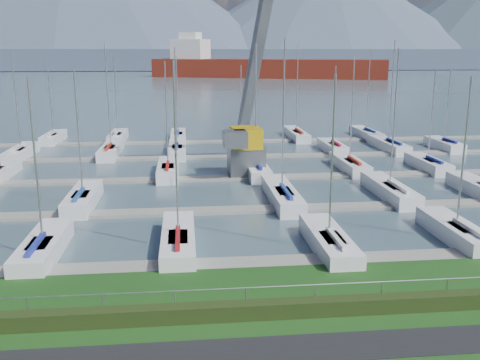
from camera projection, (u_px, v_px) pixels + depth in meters
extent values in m
cube|color=black|center=(281.00, 350.00, 20.16)|extent=(160.00, 2.00, 0.04)
cube|color=#475D68|center=(190.00, 74.00, 274.50)|extent=(800.00, 540.00, 0.20)
cube|color=#233212|center=(270.00, 309.00, 22.60)|extent=(80.00, 0.70, 0.70)
cylinder|color=gray|center=(269.00, 287.00, 22.78)|extent=(80.00, 0.04, 0.04)
cube|color=#48536A|center=(188.00, 59.00, 340.66)|extent=(900.00, 80.00, 12.00)
cone|color=#49586B|center=(327.00, 10.00, 420.47)|extent=(300.00, 300.00, 85.00)
cube|color=gray|center=(251.00, 264.00, 28.92)|extent=(90.00, 1.60, 0.25)
cube|color=gray|center=(234.00, 210.00, 38.58)|extent=(90.00, 1.60, 0.25)
cube|color=slate|center=(224.00, 178.00, 48.25)|extent=(90.00, 1.60, 0.25)
cube|color=slate|center=(217.00, 157.00, 57.92)|extent=(90.00, 1.60, 0.25)
cube|color=slate|center=(212.00, 142.00, 67.59)|extent=(90.00, 1.60, 0.25)
cube|color=#55595C|center=(246.00, 160.00, 49.25)|extent=(3.32, 3.32, 2.60)
cube|color=#BF970B|center=(246.00, 137.00, 48.76)|extent=(2.73, 3.50, 1.80)
cube|color=slate|center=(260.00, 37.00, 51.17)|extent=(3.35, 11.17, 19.89)
cube|color=slate|center=(235.00, 139.00, 46.66)|extent=(2.08, 2.28, 1.40)
cube|color=maroon|center=(268.00, 71.00, 230.66)|extent=(100.41, 53.46, 10.00)
cube|color=silver|center=(191.00, 53.00, 238.00)|extent=(18.14, 18.14, 12.00)
cube|color=silver|center=(190.00, 37.00, 236.36)|extent=(10.36, 10.36, 4.00)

